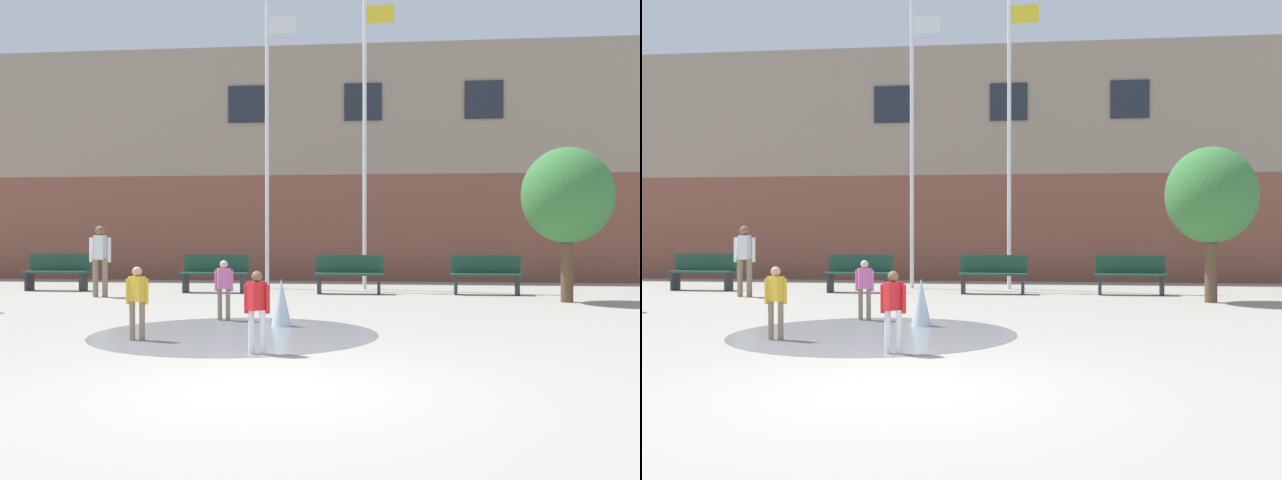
{
  "view_description": "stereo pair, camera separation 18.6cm",
  "coord_description": "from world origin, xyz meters",
  "views": [
    {
      "loc": [
        1.26,
        -6.67,
        1.44
      ],
      "look_at": [
        -0.34,
        7.25,
        1.3
      ],
      "focal_mm": 42.0,
      "sensor_mm": 36.0,
      "label": 1
    },
    {
      "loc": [
        1.44,
        -6.65,
        1.44
      ],
      "look_at": [
        -0.34,
        7.25,
        1.3
      ],
      "focal_mm": 42.0,
      "sensor_mm": 36.0,
      "label": 2
    }
  ],
  "objects": [
    {
      "name": "park_bench_center",
      "position": [
        -0.06,
        10.85,
        0.48
      ],
      "size": [
        1.6,
        0.44,
        0.91
      ],
      "color": "#28282D",
      "rests_on": "ground"
    },
    {
      "name": "adult_in_red",
      "position": [
        -5.52,
        9.31,
        0.93
      ],
      "size": [
        0.5,
        0.36,
        1.59
      ],
      "rotation": [
        0.0,
        0.0,
        1.69
      ],
      "color": "#89755B",
      "rests_on": "ground"
    },
    {
      "name": "park_bench_far_left",
      "position": [
        -7.33,
        10.99,
        0.48
      ],
      "size": [
        1.6,
        0.44,
        0.91
      ],
      "color": "#28282D",
      "rests_on": "ground"
    },
    {
      "name": "child_running",
      "position": [
        -0.49,
        2.01,
        0.58
      ],
      "size": [
        0.31,
        0.24,
        0.99
      ],
      "rotation": [
        0.0,
        0.0,
        -2.29
      ],
      "color": "silver",
      "rests_on": "ground"
    },
    {
      "name": "park_bench_under_right_flagpole",
      "position": [
        3.11,
        10.96,
        0.48
      ],
      "size": [
        1.6,
        0.44,
        0.91
      ],
      "color": "#28282D",
      "rests_on": "ground"
    },
    {
      "name": "splash_fountain",
      "position": [
        -0.96,
        4.01,
        0.13
      ],
      "size": [
        4.06,
        4.06,
        0.73
      ],
      "color": "gray",
      "rests_on": "ground"
    },
    {
      "name": "library_building",
      "position": [
        0.0,
        18.4,
        3.52
      ],
      "size": [
        36.0,
        6.05,
        7.03
      ],
      "color": "brown",
      "rests_on": "ground"
    },
    {
      "name": "ground_plane",
      "position": [
        0.0,
        0.0,
        0.0
      ],
      "size": [
        100.0,
        100.0,
        0.0
      ],
      "primitive_type": "plane",
      "color": "#9E998E"
    },
    {
      "name": "child_with_pink_shirt",
      "position": [
        -1.7,
        5.27,
        0.58
      ],
      "size": [
        0.31,
        0.2,
        0.99
      ],
      "rotation": [
        0.0,
        0.0,
        -2.7
      ],
      "color": "#89755B",
      "rests_on": "ground"
    },
    {
      "name": "child_in_fountain",
      "position": [
        -2.3,
        2.92,
        0.58
      ],
      "size": [
        0.31,
        0.21,
        0.99
      ],
      "rotation": [
        0.0,
        0.0,
        2.66
      ],
      "color": "#89755B",
      "rests_on": "ground"
    },
    {
      "name": "park_bench_under_left_flagpole",
      "position": [
        -3.29,
        10.85,
        0.48
      ],
      "size": [
        1.6,
        0.44,
        0.91
      ],
      "color": "#28282D",
      "rests_on": "ground"
    },
    {
      "name": "flagpole_left",
      "position": [
        -2.27,
        12.36,
        3.94
      ],
      "size": [
        0.8,
        0.1,
        7.41
      ],
      "color": "silver",
      "rests_on": "ground"
    },
    {
      "name": "flagpole_right",
      "position": [
        0.24,
        12.36,
        4.05
      ],
      "size": [
        0.8,
        0.1,
        7.61
      ],
      "color": "silver",
      "rests_on": "ground"
    },
    {
      "name": "street_tree_near_building",
      "position": [
        4.57,
        9.24,
        2.2
      ],
      "size": [
        1.86,
        1.86,
        3.2
      ],
      "color": "brown",
      "rests_on": "ground"
    }
  ]
}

